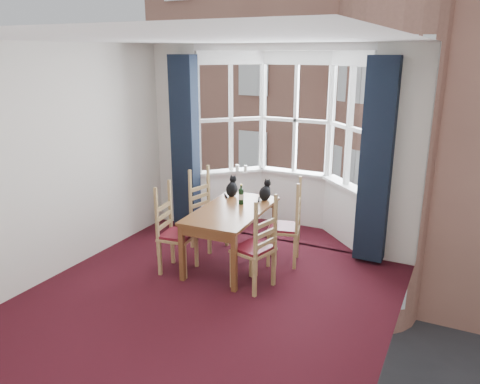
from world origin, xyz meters
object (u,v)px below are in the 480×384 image
Objects in this scene: dining_table at (232,215)px; candle_short at (246,169)px; chair_left_near at (171,235)px; cat_left at (232,188)px; wine_bottle at (241,195)px; cat_right at (265,192)px; chair_right_far at (291,229)px; chair_right_near at (259,252)px; chair_left_far at (205,214)px; candle_tall at (237,168)px.

dining_table is 1.52m from candle_short.
chair_left_near is 1.15m from cat_left.
dining_table is 5.57× the size of wine_bottle.
cat_right is (0.49, 0.04, -0.00)m from cat_left.
chair_right_near is at bearing -94.89° from chair_right_far.
chair_left_far is 1.00× the size of chair_right_near.
chair_right_near reaches higher than dining_table.
chair_right_far is 3.14× the size of cat_right.
chair_right_near is (0.61, -0.49, -0.19)m from dining_table.
chair_left_far is 9.31× the size of candle_short.
chair_right_near is at bearing -69.89° from cat_right.
chair_left_near and chair_right_near have the same top height.
dining_table is 0.60m from cat_left.
candle_tall reaches higher than dining_table.
chair_right_near is 1.00× the size of chair_right_far.
chair_left_far reaches higher than dining_table.
chair_left_near is 1.00× the size of chair_right_near.
wine_bottle reaches higher than dining_table.
candle_tall is at bearing 141.49° from chair_right_far.
chair_left_far is 0.76m from wine_bottle.
chair_left_far and chair_right_near have the same top height.
chair_left_far and chair_right_far have the same top height.
chair_left_far is at bearing -168.01° from cat_right.
cat_right reaches higher than chair_right_far.
candle_short is (-1.10, 1.90, 0.45)m from chair_right_near.
chair_left_far is 3.14× the size of cat_right.
wine_bottle is at bearing -66.80° from candle_short.
cat_left is 0.49m from cat_right.
candle_tall reaches higher than chair_right_far.
candle_tall is at bearing 89.73° from chair_left_far.
chair_right_near is 1.37m from cat_left.
dining_table is at bearing 141.39° from chair_right_near.
dining_table is 14.52× the size of candle_tall.
candle_short is (0.13, 0.03, -0.00)m from candle_tall.
chair_right_far is at bearing -0.20° from chair_left_far.
chair_right_near is 1.02m from wine_bottle.
cat_left is 0.38m from wine_bottle.
candle_tall is at bearing 112.32° from cat_left.
chair_right_near is 9.31× the size of candle_short.
cat_right is (0.83, 1.06, 0.39)m from chair_left_near.
cat_left is at bearing -75.72° from candle_short.
chair_left_far is (-0.62, 0.36, -0.19)m from dining_table.
chair_right_far is at bearing 27.47° from dining_table.
dining_table is 1.64× the size of chair_left_near.
chair_right_near is 3.14× the size of cat_right.
chair_left_near is 1.40m from cat_right.
candle_short is at bearing 137.69° from chair_right_far.
dining_table is 0.31m from wine_bottle.
candle_tall is at bearing -167.05° from candle_short.
cat_left is at bearing -67.68° from candle_tall.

